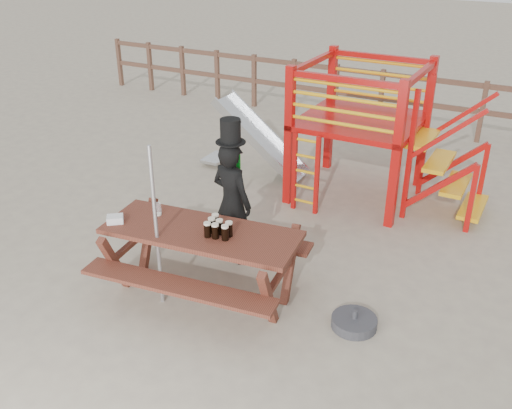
# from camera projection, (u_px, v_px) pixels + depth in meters

# --- Properties ---
(ground) EXTENTS (60.00, 60.00, 0.00)m
(ground) POSITION_uv_depth(u_px,v_px,m) (226.00, 310.00, 6.35)
(ground) COLOR tan
(ground) RESTS_ON ground
(back_fence) EXTENTS (15.09, 0.09, 1.20)m
(back_fence) POSITION_uv_depth(u_px,v_px,m) (405.00, 95.00, 11.52)
(back_fence) COLOR brown
(back_fence) RESTS_ON ground
(playground_fort) EXTENTS (4.71, 1.84, 2.10)m
(playground_fort) POSITION_uv_depth(u_px,v_px,m) (355.00, 128.00, 8.63)
(playground_fort) COLOR #B80E0C
(playground_fort) RESTS_ON ground
(picnic_table) EXTENTS (2.35, 1.77, 0.84)m
(picnic_table) POSITION_uv_depth(u_px,v_px,m) (202.00, 254.00, 6.40)
(picnic_table) COLOR brown
(picnic_table) RESTS_ON ground
(man_with_hat) EXTENTS (0.64, 0.48, 1.86)m
(man_with_hat) POSITION_uv_depth(u_px,v_px,m) (232.00, 200.00, 6.97)
(man_with_hat) COLOR black
(man_with_hat) RESTS_ON ground
(metal_pole) EXTENTS (0.04, 0.04, 1.89)m
(metal_pole) POSITION_uv_depth(u_px,v_px,m) (156.00, 229.00, 6.08)
(metal_pole) COLOR #B2B2B7
(metal_pole) RESTS_ON ground
(parasol_base) EXTENTS (0.49, 0.49, 0.21)m
(parasol_base) POSITION_uv_depth(u_px,v_px,m) (354.00, 322.00, 6.07)
(parasol_base) COLOR #36363B
(parasol_base) RESTS_ON ground
(paper_bag) EXTENTS (0.23, 0.22, 0.08)m
(paper_bag) POSITION_uv_depth(u_px,v_px,m) (115.00, 219.00, 6.40)
(paper_bag) COLOR white
(paper_bag) RESTS_ON picnic_table
(stout_pints) EXTENTS (0.31, 0.28, 0.17)m
(stout_pints) POSITION_uv_depth(u_px,v_px,m) (218.00, 228.00, 6.13)
(stout_pints) COLOR black
(stout_pints) RESTS_ON picnic_table
(empty_glasses) EXTENTS (0.08, 0.08, 0.15)m
(empty_glasses) POSITION_uv_depth(u_px,v_px,m) (158.00, 210.00, 6.55)
(empty_glasses) COLOR silver
(empty_glasses) RESTS_ON picnic_table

